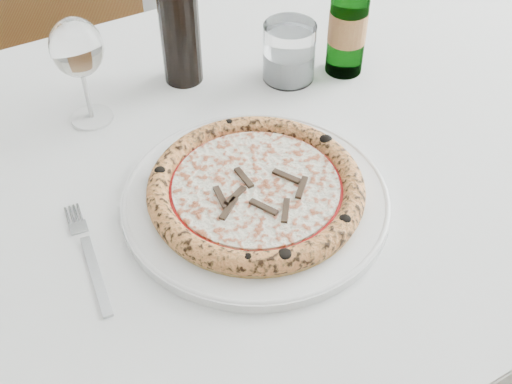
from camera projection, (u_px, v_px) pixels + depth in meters
floor at (103, 363)px, 1.54m from camera, size 5.00×6.00×0.02m
dining_table at (228, 199)px, 0.98m from camera, size 1.59×1.01×0.76m
chair_far at (69, 48)px, 1.54m from camera, size 0.45×0.45×0.93m
plate at (256, 198)px, 0.85m from camera, size 0.36×0.36×0.02m
pizza at (256, 189)px, 0.84m from camera, size 0.28×0.28×0.03m
fork at (90, 259)px, 0.78m from camera, size 0.02×0.18×0.00m
wine_glass at (77, 50)px, 0.90m from camera, size 0.08×0.08×0.17m
tumbler at (289, 56)px, 1.04m from camera, size 0.08×0.08×0.10m
beer_bottle at (349, 18)px, 1.01m from camera, size 0.06×0.06×0.24m
wine_bottle at (179, 18)px, 0.98m from camera, size 0.06×0.06×0.26m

